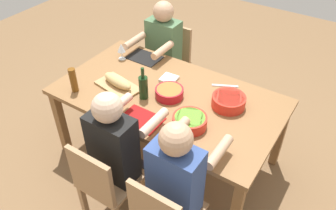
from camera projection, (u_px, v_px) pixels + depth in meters
ground_plane at (168, 155)px, 3.35m from camera, size 8.00×8.00×0.00m
dining_table at (168, 102)px, 2.93m from camera, size 1.91×1.08×0.74m
chair_far_center at (104, 182)px, 2.49m from camera, size 0.40×0.40×0.85m
diner_far_center at (117, 147)px, 2.48m from camera, size 0.41×0.53×1.20m
chair_near_right at (171, 59)px, 3.83m from camera, size 0.40×0.40×0.85m
diner_near_right at (161, 49)px, 3.58m from camera, size 0.41×0.53×1.20m
diner_far_left at (178, 178)px, 2.25m from camera, size 0.41×0.53×1.20m
serving_bowl_salad at (190, 121)px, 2.55m from camera, size 0.26×0.26×0.09m
serving_bowl_greens at (229, 101)px, 2.74m from camera, size 0.27×0.27×0.09m
serving_bowl_fruit at (169, 92)px, 2.84m from camera, size 0.24×0.24×0.08m
cutting_board at (118, 86)px, 2.97m from camera, size 0.43×0.28×0.02m
bread_loaf at (118, 81)px, 2.93m from camera, size 0.33×0.16×0.09m
wine_bottle at (143, 87)px, 2.79m from camera, size 0.08×0.08×0.29m
beer_bottle at (73, 80)px, 2.86m from camera, size 0.06×0.06×0.22m
wine_glass at (121, 48)px, 3.27m from camera, size 0.08×0.08×0.17m
placemat_far_center at (141, 119)px, 2.64m from camera, size 0.32×0.23×0.01m
placemat_near_right at (144, 57)px, 3.35m from camera, size 0.32×0.23×0.01m
carving_knife at (225, 86)px, 2.98m from camera, size 0.22×0.12×0.01m
napkin_stack at (169, 79)px, 3.05m from camera, size 0.15×0.15×0.02m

